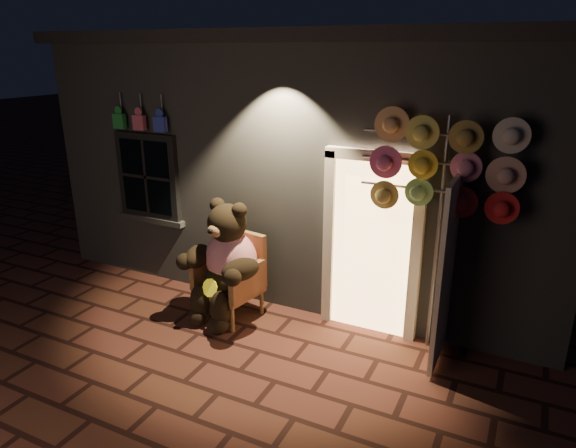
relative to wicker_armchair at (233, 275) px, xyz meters
The scene contains 5 objects.
ground 1.22m from the wicker_armchair, 73.88° to the right, with size 60.00×60.00×0.00m, color #52271F.
shop_building 3.18m from the wicker_armchair, 83.99° to the left, with size 7.30×5.95×3.51m.
wicker_armchair is the anchor object (origin of this frame).
teddy_bear 0.26m from the wicker_armchair, 96.39° to the right, with size 1.11×0.94×1.54m.
hat_rack 2.86m from the wicker_armchair, ahead, with size 1.60×0.22×2.63m.
Camera 1 is at (2.92, -3.94, 3.24)m, focal length 32.00 mm.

